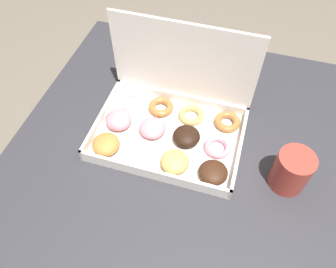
{
  "coord_description": "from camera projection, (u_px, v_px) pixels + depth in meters",
  "views": [
    {
      "loc": [
        0.1,
        -0.51,
        1.44
      ],
      "look_at": [
        -0.05,
        -0.01,
        0.74
      ],
      "focal_mm": 35.0,
      "sensor_mm": 36.0,
      "label": 1
    }
  ],
  "objects": [
    {
      "name": "ground_plane",
      "position": [
        179.0,
        235.0,
        1.46
      ],
      "size": [
        8.0,
        8.0,
        0.0
      ],
      "primitive_type": "plane",
      "color": "#6B6054"
    },
    {
      "name": "dining_table",
      "position": [
        185.0,
        162.0,
        0.97
      ],
      "size": [
        0.91,
        0.86,
        0.72
      ],
      "color": "#2D2D33",
      "rests_on": "ground_plane"
    },
    {
      "name": "donut_box",
      "position": [
        169.0,
        120.0,
        0.86
      ],
      "size": [
        0.39,
        0.28,
        0.27
      ],
      "color": "silver",
      "rests_on": "dining_table"
    },
    {
      "name": "coffee_mug",
      "position": [
        292.0,
        170.0,
        0.76
      ],
      "size": [
        0.09,
        0.09,
        0.11
      ],
      "color": "#A3382D",
      "rests_on": "dining_table"
    }
  ]
}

